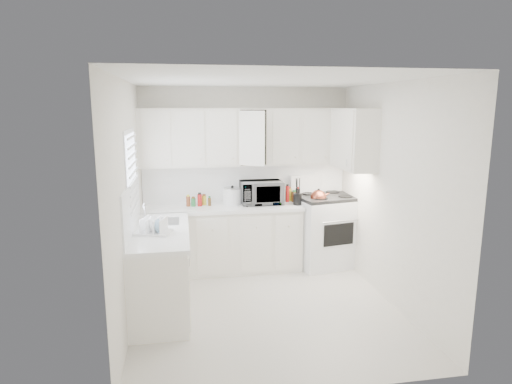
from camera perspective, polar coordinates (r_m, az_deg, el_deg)
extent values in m
plane|color=silver|center=(5.31, 1.31, -14.82)|extent=(3.20, 3.20, 0.00)
plane|color=white|center=(4.79, 1.44, 14.42)|extent=(3.20, 3.20, 0.00)
plane|color=white|center=(6.44, -1.34, 1.95)|extent=(3.00, 0.00, 3.00)
plane|color=white|center=(3.38, 6.57, -6.52)|extent=(3.00, 0.00, 3.00)
plane|color=white|center=(4.84, -16.35, -1.55)|extent=(0.00, 3.20, 3.20)
plane|color=white|center=(5.38, 17.27, -0.37)|extent=(0.00, 3.20, 3.20)
cube|color=white|center=(6.17, -4.50, -2.05)|extent=(2.24, 0.64, 0.05)
cube|color=white|center=(5.10, -12.40, -5.08)|extent=(0.64, 1.62, 0.05)
cube|color=white|center=(6.44, -1.32, 1.27)|extent=(2.98, 0.02, 0.55)
cube|color=white|center=(5.05, -15.94, -1.89)|extent=(0.02, 1.60, 0.55)
imported|color=gray|center=(6.25, 0.70, 0.26)|extent=(0.60, 0.34, 0.40)
cylinder|color=white|center=(6.40, -1.53, -0.08)|extent=(0.12, 0.12, 0.27)
cylinder|color=brown|center=(6.25, -8.82, -1.12)|extent=(0.06, 0.06, 0.13)
cylinder|color=#267339|center=(6.16, -8.11, -1.27)|extent=(0.06, 0.06, 0.13)
cylinder|color=#B21A17|center=(6.26, -7.45, -1.08)|extent=(0.06, 0.06, 0.13)
cylinder|color=yellow|center=(6.17, -6.72, -1.23)|extent=(0.06, 0.06, 0.13)
cylinder|color=brown|center=(6.26, -6.08, -1.03)|extent=(0.06, 0.06, 0.13)
cylinder|color=#B21A17|center=(6.46, 3.95, -0.35)|extent=(0.06, 0.06, 0.19)
cylinder|color=yellow|center=(6.42, 4.55, -0.44)|extent=(0.06, 0.06, 0.19)
cylinder|color=brown|center=(6.49, 4.89, -0.32)|extent=(0.06, 0.06, 0.19)
cylinder|color=black|center=(6.44, 5.50, -0.41)|extent=(0.06, 0.06, 0.19)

